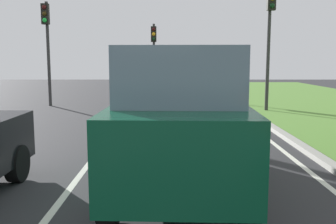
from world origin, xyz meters
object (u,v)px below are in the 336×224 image
traffic_light_near_right (269,25)px  traffic_light_far_median (153,46)px  car_suv_ahead (179,118)px  traffic_light_overhead_left (46,34)px

traffic_light_near_right → traffic_light_far_median: size_ratio=1.20×
traffic_light_near_right → car_suv_ahead: bearing=-112.6°
traffic_light_overhead_left → traffic_light_far_median: size_ratio=1.11×
traffic_light_near_right → traffic_light_far_median: bearing=123.5°
car_suv_ahead → traffic_light_overhead_left: 12.77m
car_suv_ahead → traffic_light_overhead_left: (-5.65, 11.26, 2.08)m
car_suv_ahead → traffic_light_near_right: bearing=69.7°
car_suv_ahead → traffic_light_near_right: (3.86, 9.28, 2.32)m
traffic_light_overhead_left → car_suv_ahead: bearing=-63.4°
traffic_light_near_right → traffic_light_overhead_left: traffic_light_near_right is taller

